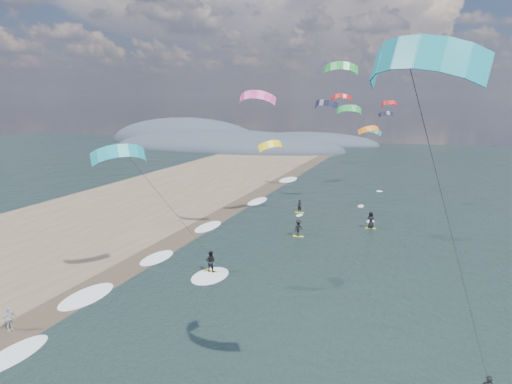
% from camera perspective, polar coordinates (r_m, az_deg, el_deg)
% --- Properties ---
extents(ground, '(260.00, 260.00, 0.00)m').
position_cam_1_polar(ground, '(27.37, -6.60, -19.41)').
color(ground, black).
rests_on(ground, ground).
extents(wet_sand_strip, '(3.00, 240.00, 0.00)m').
position_cam_1_polar(wet_sand_strip, '(40.84, -15.91, -9.22)').
color(wet_sand_strip, '#382D23').
rests_on(wet_sand_strip, ground).
extents(coastal_hills, '(80.00, 41.00, 15.00)m').
position_cam_1_polar(coastal_hills, '(141.08, -4.16, 5.33)').
color(coastal_hills, '#3D4756').
rests_on(coastal_hills, ground).
extents(kitesurfer_near_a, '(7.73, 9.02, 16.05)m').
position_cam_1_polar(kitesurfer_near_a, '(17.56, 19.29, 4.30)').
color(kitesurfer_near_a, yellow).
rests_on(kitesurfer_near_a, ground).
extents(kitesurfer_near_b, '(6.95, 9.24, 11.46)m').
position_cam_1_polar(kitesurfer_near_b, '(35.83, -11.64, 0.02)').
color(kitesurfer_near_b, yellow).
rests_on(kitesurfer_near_b, ground).
extents(far_kitesurfers, '(9.98, 10.96, 1.80)m').
position_cam_1_polar(far_kitesurfers, '(52.61, 7.93, -3.37)').
color(far_kitesurfers, yellow).
rests_on(far_kitesurfers, ground).
extents(bg_kite_field, '(11.76, 73.21, 10.96)m').
position_cam_1_polar(bg_kite_field, '(75.74, 10.54, 9.26)').
color(bg_kite_field, green).
rests_on(bg_kite_field, ground).
extents(shoreline_surf, '(2.40, 79.40, 0.11)m').
position_cam_1_polar(shoreline_surf, '(43.98, -11.06, -7.54)').
color(shoreline_surf, white).
rests_on(shoreline_surf, ground).
extents(beach_walker, '(0.61, 0.93, 1.47)m').
position_cam_1_polar(beach_walker, '(33.98, -26.40, -12.86)').
color(beach_walker, '#B9B8C3').
rests_on(beach_walker, ground).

